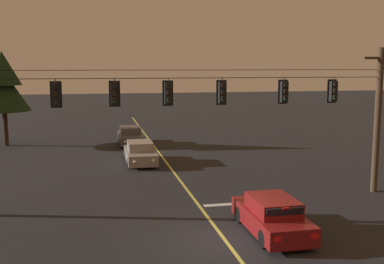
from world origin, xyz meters
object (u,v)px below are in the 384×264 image
at_px(traffic_light_leftmost, 56,95).
at_px(traffic_light_right_inner, 222,93).
at_px(car_waiting_near_lane, 272,216).
at_px(car_oncoming_trailing, 130,136).
at_px(tree_verge_far, 3,84).
at_px(traffic_light_rightmost, 284,92).
at_px(traffic_light_centre, 168,93).
at_px(traffic_light_far_right, 333,91).
at_px(traffic_light_left_inner, 115,94).
at_px(car_oncoming_lead, 140,153).

height_order(traffic_light_leftmost, traffic_light_right_inner, same).
xyz_separation_m(car_waiting_near_lane, car_oncoming_trailing, (-3.61, 20.94, -0.00)).
relative_size(car_oncoming_trailing, tree_verge_far, 0.60).
bearing_deg(car_waiting_near_lane, traffic_light_rightmost, 63.01).
bearing_deg(car_oncoming_trailing, traffic_light_rightmost, -70.52).
bearing_deg(traffic_light_right_inner, car_oncoming_trailing, 99.92).
bearing_deg(car_waiting_near_lane, traffic_light_right_inner, 99.35).
bearing_deg(car_oncoming_trailing, traffic_light_centre, -88.45).
bearing_deg(traffic_light_far_right, traffic_light_left_inner, 180.00).
distance_m(traffic_light_centre, car_waiting_near_lane, 6.95).
xyz_separation_m(traffic_light_right_inner, traffic_light_rightmost, (2.96, 0.00, 0.00)).
distance_m(traffic_light_right_inner, traffic_light_rightmost, 2.96).
distance_m(traffic_light_leftmost, car_oncoming_trailing, 17.64).
bearing_deg(traffic_light_leftmost, car_waiting_near_lane, -29.05).
distance_m(car_waiting_near_lane, car_oncoming_trailing, 21.25).
xyz_separation_m(traffic_light_centre, car_waiting_near_lane, (3.17, -4.39, -4.36)).
bearing_deg(traffic_light_centre, car_waiting_near_lane, -54.20).
relative_size(car_waiting_near_lane, car_oncoming_trailing, 0.98).
distance_m(traffic_light_left_inner, car_waiting_near_lane, 8.27).
bearing_deg(car_oncoming_trailing, traffic_light_far_right, -63.28).
bearing_deg(traffic_light_rightmost, traffic_light_far_right, 0.00).
distance_m(traffic_light_centre, car_oncoming_lead, 10.17).
xyz_separation_m(traffic_light_left_inner, traffic_light_rightmost, (7.72, 0.00, 0.00)).
bearing_deg(traffic_light_far_right, traffic_light_leftmost, 180.00).
height_order(traffic_light_rightmost, car_oncoming_trailing, traffic_light_rightmost).
xyz_separation_m(traffic_light_rightmost, car_oncoming_trailing, (-5.85, 16.54, -4.36)).
height_order(traffic_light_leftmost, traffic_light_left_inner, same).
bearing_deg(car_waiting_near_lane, car_oncoming_trailing, 99.80).
distance_m(traffic_light_centre, car_oncoming_trailing, 17.12).
xyz_separation_m(traffic_light_left_inner, traffic_light_far_right, (10.20, 0.00, 0.00)).
bearing_deg(traffic_light_rightmost, tree_verge_far, 130.70).
distance_m(traffic_light_left_inner, car_oncoming_lead, 10.34).
relative_size(traffic_light_left_inner, tree_verge_far, 0.17).
bearing_deg(tree_verge_far, traffic_light_leftmost, -73.63).
bearing_deg(car_waiting_near_lane, tree_verge_far, 120.56).
relative_size(traffic_light_leftmost, car_oncoming_trailing, 0.28).
xyz_separation_m(traffic_light_centre, traffic_light_far_right, (7.88, 0.00, 0.00)).
distance_m(traffic_light_rightmost, car_oncoming_lead, 11.70).
bearing_deg(traffic_light_right_inner, car_waiting_near_lane, -80.65).
bearing_deg(traffic_light_left_inner, traffic_light_right_inner, 0.00).
distance_m(traffic_light_left_inner, traffic_light_centre, 2.32).
height_order(traffic_light_left_inner, car_waiting_near_lane, traffic_light_left_inner).
relative_size(traffic_light_right_inner, car_waiting_near_lane, 0.28).
bearing_deg(car_oncoming_trailing, car_waiting_near_lane, -80.20).
bearing_deg(traffic_light_centre, traffic_light_left_inner, 180.00).
relative_size(car_oncoming_lead, car_oncoming_trailing, 1.00).
bearing_deg(traffic_light_leftmost, tree_verge_far, 106.37).
bearing_deg(traffic_light_far_right, tree_verge_far, 134.96).
relative_size(traffic_light_leftmost, car_oncoming_lead, 0.28).
bearing_deg(traffic_light_left_inner, tree_verge_far, 113.23).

